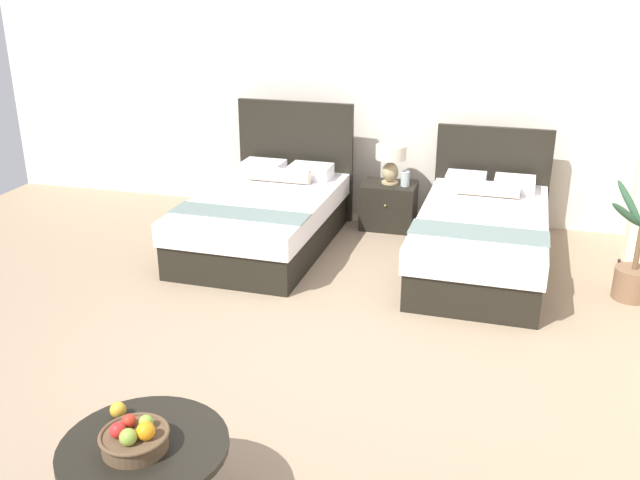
% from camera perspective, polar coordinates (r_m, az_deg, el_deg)
% --- Properties ---
extents(ground_plane, '(9.44, 10.11, 0.02)m').
position_cam_1_polar(ground_plane, '(5.00, -0.52, -9.61)').
color(ground_plane, '#998166').
extents(wall_back, '(9.44, 0.12, 2.58)m').
position_cam_1_polar(wall_back, '(7.59, 6.24, 11.50)').
color(wall_back, silver).
rests_on(wall_back, ground).
extents(bed_near_window, '(1.31, 2.10, 1.27)m').
position_cam_1_polar(bed_near_window, '(6.85, -4.46, 2.02)').
color(bed_near_window, black).
rests_on(bed_near_window, ground).
extents(bed_near_corner, '(1.18, 2.18, 1.10)m').
position_cam_1_polar(bed_near_corner, '(6.49, 13.11, 0.33)').
color(bed_near_corner, black).
rests_on(bed_near_corner, ground).
extents(nightstand, '(0.56, 0.45, 0.48)m').
position_cam_1_polar(nightstand, '(7.38, 5.65, 2.83)').
color(nightstand, black).
rests_on(nightstand, ground).
extents(table_lamp, '(0.32, 0.32, 0.41)m').
position_cam_1_polar(table_lamp, '(7.26, 5.82, 6.66)').
color(table_lamp, tan).
rests_on(table_lamp, nightstand).
extents(vase, '(0.09, 0.09, 0.16)m').
position_cam_1_polar(vase, '(7.23, 7.00, 5.01)').
color(vase, '#ADBBBE').
rests_on(vase, nightstand).
extents(coffee_table, '(0.81, 0.81, 0.46)m').
position_cam_1_polar(coffee_table, '(3.59, -14.13, -17.17)').
color(coffee_table, black).
rests_on(coffee_table, ground).
extents(fruit_bowl, '(0.33, 0.33, 0.16)m').
position_cam_1_polar(fruit_bowl, '(3.48, -14.95, -15.38)').
color(fruit_bowl, brown).
rests_on(fruit_bowl, coffee_table).
extents(loose_apple, '(0.08, 0.08, 0.08)m').
position_cam_1_polar(loose_apple, '(3.73, -16.22, -13.22)').
color(loose_apple, gold).
rests_on(loose_apple, coffee_table).
extents(potted_palm, '(0.64, 0.64, 0.99)m').
position_cam_1_polar(potted_palm, '(6.27, 24.39, -2.02)').
color(potted_palm, brown).
rests_on(potted_palm, ground).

